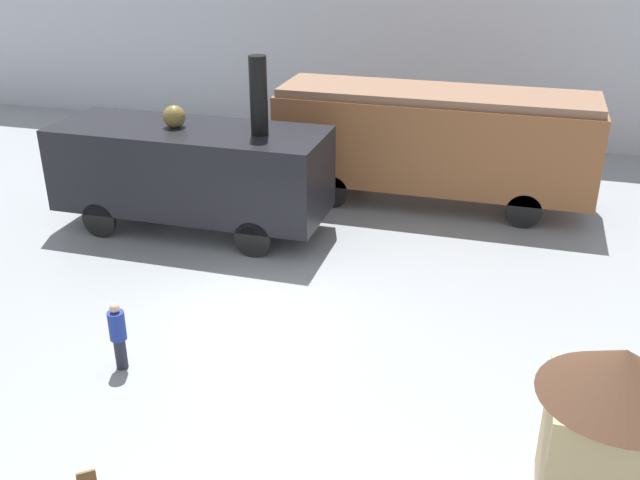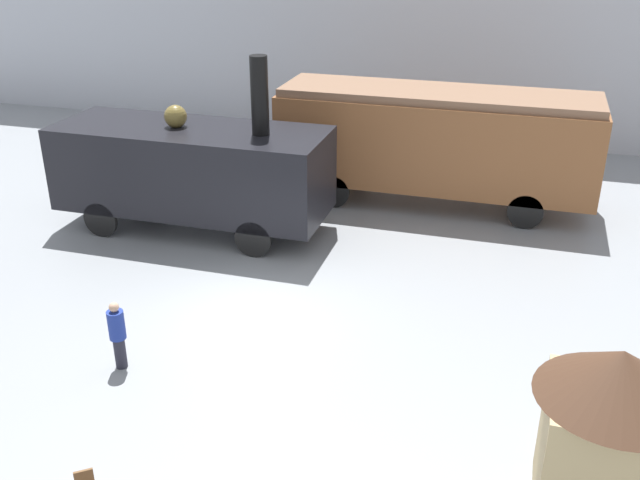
# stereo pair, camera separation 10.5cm
# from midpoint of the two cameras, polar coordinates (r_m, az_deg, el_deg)

# --- Properties ---
(ground_plane) EXTENTS (80.00, 80.00, 0.00)m
(ground_plane) POSITION_cam_midpoint_polar(r_m,az_deg,el_deg) (16.94, -5.71, -5.73)
(ground_plane) COLOR gray
(backdrop_wall) EXTENTS (44.00, 0.15, 9.00)m
(backdrop_wall) POSITION_cam_midpoint_polar(r_m,az_deg,el_deg) (29.52, 5.19, 16.83)
(backdrop_wall) COLOR #B2B7C1
(backdrop_wall) RESTS_ON ground_plane
(passenger_coach_wooden) EXTENTS (9.79, 2.76, 3.63)m
(passenger_coach_wooden) POSITION_cam_midpoint_polar(r_m,az_deg,el_deg) (22.70, 8.98, 8.06)
(passenger_coach_wooden) COLOR brown
(passenger_coach_wooden) RESTS_ON ground_plane
(steam_locomotive) EXTENTS (7.83, 2.83, 5.16)m
(steam_locomotive) POSITION_cam_midpoint_polar(r_m,az_deg,el_deg) (20.86, -10.38, 5.69)
(steam_locomotive) COLOR black
(steam_locomotive) RESTS_ON ground_plane
(visitor_person) EXTENTS (0.34, 0.34, 1.52)m
(visitor_person) POSITION_cam_midpoint_polar(r_m,az_deg,el_deg) (15.10, -16.05, -7.23)
(visitor_person) COLOR #262633
(visitor_person) RESTS_ON ground_plane
(ticket_kiosk) EXTENTS (2.34, 2.34, 3.00)m
(ticket_kiosk) POSITION_cam_midpoint_polar(r_m,az_deg,el_deg) (11.69, 22.02, -13.58)
(ticket_kiosk) COLOR tan
(ticket_kiosk) RESTS_ON ground_plane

